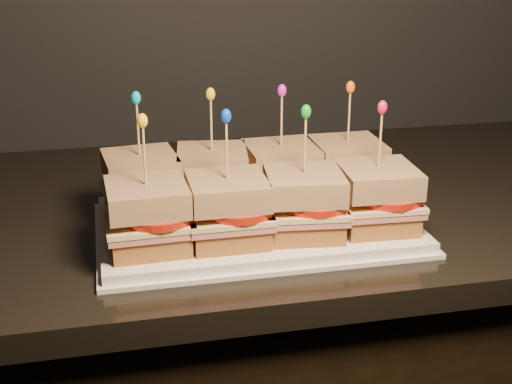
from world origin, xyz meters
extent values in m
cube|color=white|center=(0.16, 1.58, 0.92)|extent=(0.40, 0.25, 0.02)
cube|color=white|center=(0.16, 1.58, 0.91)|extent=(0.41, 0.26, 0.01)
cube|color=brown|center=(0.02, 1.63, 0.94)|extent=(0.10, 0.10, 0.02)
cube|color=#B86063|center=(0.02, 1.63, 0.96)|extent=(0.11, 0.10, 0.01)
cube|color=beige|center=(0.02, 1.63, 0.97)|extent=(0.11, 0.11, 0.01)
cylinder|color=#B51F10|center=(0.04, 1.63, 0.97)|extent=(0.09, 0.09, 0.01)
cube|color=brown|center=(0.02, 1.63, 0.99)|extent=(0.10, 0.10, 0.03)
cylinder|color=tan|center=(0.02, 1.63, 1.04)|extent=(0.00, 0.00, 0.09)
ellipsoid|color=#03A1C6|center=(0.02, 1.63, 1.08)|extent=(0.01, 0.01, 0.02)
cube|color=brown|center=(0.12, 1.63, 0.94)|extent=(0.10, 0.10, 0.02)
cube|color=#B86063|center=(0.12, 1.63, 0.96)|extent=(0.11, 0.11, 0.01)
cube|color=beige|center=(0.12, 1.63, 0.97)|extent=(0.11, 0.11, 0.01)
cylinder|color=#B51F10|center=(0.13, 1.63, 0.97)|extent=(0.09, 0.09, 0.01)
cube|color=brown|center=(0.12, 1.63, 0.99)|extent=(0.10, 0.10, 0.03)
cylinder|color=tan|center=(0.12, 1.63, 1.04)|extent=(0.00, 0.00, 0.09)
ellipsoid|color=yellow|center=(0.12, 1.63, 1.08)|extent=(0.01, 0.01, 0.02)
cube|color=brown|center=(0.21, 1.63, 0.94)|extent=(0.09, 0.09, 0.02)
cube|color=#B86063|center=(0.21, 1.63, 0.96)|extent=(0.10, 0.10, 0.01)
cube|color=beige|center=(0.21, 1.63, 0.97)|extent=(0.10, 0.10, 0.01)
cylinder|color=#B51F10|center=(0.22, 1.63, 0.97)|extent=(0.09, 0.09, 0.01)
cube|color=brown|center=(0.21, 1.63, 0.99)|extent=(0.09, 0.09, 0.03)
cylinder|color=tan|center=(0.21, 1.63, 1.04)|extent=(0.00, 0.00, 0.09)
ellipsoid|color=#CA1DB1|center=(0.21, 1.63, 1.08)|extent=(0.01, 0.01, 0.02)
cube|color=brown|center=(0.31, 1.63, 0.94)|extent=(0.09, 0.09, 0.02)
cube|color=#B86063|center=(0.31, 1.63, 0.96)|extent=(0.10, 0.10, 0.01)
cube|color=beige|center=(0.31, 1.63, 0.97)|extent=(0.10, 0.10, 0.01)
cylinder|color=#B51F10|center=(0.32, 1.63, 0.97)|extent=(0.09, 0.09, 0.01)
cube|color=brown|center=(0.31, 1.63, 0.99)|extent=(0.09, 0.09, 0.03)
cylinder|color=tan|center=(0.31, 1.63, 1.04)|extent=(0.00, 0.00, 0.09)
ellipsoid|color=#F75C14|center=(0.31, 1.63, 1.08)|extent=(0.01, 0.01, 0.02)
cube|color=brown|center=(0.02, 1.52, 0.94)|extent=(0.09, 0.09, 0.02)
cube|color=#B86063|center=(0.02, 1.52, 0.96)|extent=(0.10, 0.10, 0.01)
cube|color=beige|center=(0.02, 1.52, 0.97)|extent=(0.10, 0.10, 0.01)
cylinder|color=#B51F10|center=(0.04, 1.51, 0.97)|extent=(0.09, 0.09, 0.01)
cube|color=brown|center=(0.02, 1.52, 0.99)|extent=(0.09, 0.09, 0.03)
cylinder|color=tan|center=(0.02, 1.52, 1.04)|extent=(0.00, 0.00, 0.09)
ellipsoid|color=yellow|center=(0.02, 1.52, 1.08)|extent=(0.01, 0.01, 0.02)
cube|color=brown|center=(0.12, 1.52, 0.94)|extent=(0.09, 0.09, 0.02)
cube|color=#B86063|center=(0.12, 1.52, 0.96)|extent=(0.10, 0.09, 0.01)
cube|color=beige|center=(0.12, 1.52, 0.97)|extent=(0.10, 0.10, 0.01)
cylinder|color=#B51F10|center=(0.13, 1.51, 0.97)|extent=(0.09, 0.09, 0.01)
cube|color=brown|center=(0.12, 1.52, 0.99)|extent=(0.09, 0.09, 0.03)
cylinder|color=tan|center=(0.12, 1.52, 1.04)|extent=(0.00, 0.00, 0.09)
ellipsoid|color=blue|center=(0.12, 1.52, 1.08)|extent=(0.01, 0.01, 0.02)
cube|color=brown|center=(0.21, 1.52, 0.94)|extent=(0.10, 0.10, 0.02)
cube|color=#B86063|center=(0.21, 1.52, 0.96)|extent=(0.11, 0.11, 0.01)
cube|color=beige|center=(0.21, 1.52, 0.97)|extent=(0.11, 0.11, 0.01)
cylinder|color=#B51F10|center=(0.22, 1.51, 0.97)|extent=(0.09, 0.09, 0.01)
cube|color=brown|center=(0.21, 1.52, 0.99)|extent=(0.10, 0.10, 0.03)
cylinder|color=tan|center=(0.21, 1.52, 1.04)|extent=(0.00, 0.00, 0.09)
ellipsoid|color=green|center=(0.21, 1.52, 1.08)|extent=(0.01, 0.01, 0.02)
cube|color=brown|center=(0.31, 1.52, 0.94)|extent=(0.09, 0.09, 0.02)
cube|color=#B86063|center=(0.31, 1.52, 0.96)|extent=(0.10, 0.10, 0.01)
cube|color=beige|center=(0.31, 1.52, 0.97)|extent=(0.10, 0.10, 0.01)
cylinder|color=#B51F10|center=(0.32, 1.51, 0.97)|extent=(0.09, 0.09, 0.01)
cube|color=brown|center=(0.31, 1.52, 0.99)|extent=(0.10, 0.10, 0.03)
cylinder|color=tan|center=(0.31, 1.52, 1.04)|extent=(0.00, 0.00, 0.09)
ellipsoid|color=red|center=(0.31, 1.52, 1.08)|extent=(0.01, 0.01, 0.02)
camera|label=1|loc=(-0.02, 0.75, 1.29)|focal=50.00mm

